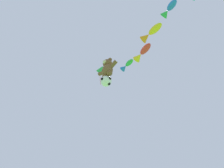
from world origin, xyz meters
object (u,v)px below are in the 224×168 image
(soccer_ball_kite, at_px, (106,81))
(fish_kite_goldfin, at_px, (150,33))
(fish_kite_cobalt, at_px, (169,9))
(teddy_bear_kite, at_px, (107,68))
(fish_kite_crimson, at_px, (142,53))
(diamond_kite, at_px, (102,72))
(fish_kite_emerald, at_px, (127,65))

(soccer_ball_kite, distance_m, fish_kite_goldfin, 6.69)
(fish_kite_cobalt, bearing_deg, teddy_bear_kite, -172.70)
(fish_kite_crimson, bearing_deg, fish_kite_goldfin, -30.11)
(fish_kite_goldfin, distance_m, diamond_kite, 6.72)
(fish_kite_emerald, distance_m, fish_kite_goldfin, 4.57)
(fish_kite_cobalt, relative_size, diamond_kite, 0.54)
(fish_kite_emerald, xyz_separation_m, diamond_kite, (-2.38, -1.75, -0.71))
(teddy_bear_kite, distance_m, diamond_kite, 3.76)
(fish_kite_emerald, bearing_deg, teddy_bear_kite, -90.82)
(fish_kite_goldfin, relative_size, fish_kite_cobalt, 1.38)
(teddy_bear_kite, bearing_deg, fish_kite_emerald, 89.18)
(teddy_bear_kite, height_order, diamond_kite, diamond_kite)
(teddy_bear_kite, distance_m, fish_kite_crimson, 4.65)
(teddy_bear_kite, relative_size, fish_kite_cobalt, 1.42)
(fish_kite_goldfin, relative_size, diamond_kite, 0.75)
(fish_kite_crimson, distance_m, fish_kite_cobalt, 4.68)
(fish_kite_goldfin, bearing_deg, teddy_bear_kite, -159.92)
(fish_kite_crimson, distance_m, fish_kite_goldfin, 2.19)
(soccer_ball_kite, distance_m, fish_kite_emerald, 5.51)
(fish_kite_emerald, height_order, fish_kite_crimson, fish_kite_emerald)
(fish_kite_emerald, distance_m, fish_kite_cobalt, 7.10)
(diamond_kite, bearing_deg, teddy_bear_kite, -30.28)
(soccer_ball_kite, xyz_separation_m, fish_kite_goldfin, (4.68, 1.38, 4.58))
(teddy_bear_kite, height_order, fish_kite_crimson, fish_kite_crimson)
(fish_kite_emerald, relative_size, diamond_kite, 0.61)
(fish_kite_emerald, relative_size, fish_kite_crimson, 0.79)
(fish_kite_crimson, xyz_separation_m, fish_kite_goldfin, (1.87, -1.08, 0.36))
(fish_kite_crimson, height_order, fish_kite_cobalt, fish_kite_cobalt)
(teddy_bear_kite, xyz_separation_m, fish_kite_emerald, (0.04, 3.11, 3.33))
(fish_kite_crimson, xyz_separation_m, fish_kite_cobalt, (4.30, -1.81, 0.44))
(fish_kite_emerald, bearing_deg, fish_kite_goldfin, -19.34)
(teddy_bear_kite, distance_m, fish_kite_cobalt, 7.60)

